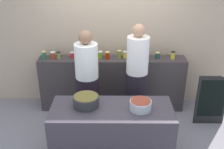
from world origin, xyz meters
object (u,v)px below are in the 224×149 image
at_px(preserve_jar_0, 44,55).
at_px(preserve_jar_15, 173,55).
at_px(preserve_jar_8, 108,55).
at_px(cook_in_cap, 137,82).
at_px(preserve_jar_10, 125,54).
at_px(preserve_jar_2, 59,55).
at_px(preserve_jar_5, 88,54).
at_px(chalkboard_sign, 211,100).
at_px(cooking_pot_left, 86,101).
at_px(preserve_jar_13, 146,56).
at_px(preserve_jar_12, 138,54).
at_px(preserve_jar_9, 119,54).
at_px(preserve_jar_7, 100,55).
at_px(preserve_jar_6, 94,55).
at_px(preserve_jar_11, 131,55).
at_px(preserve_jar_1, 53,55).
at_px(preserve_jar_4, 82,54).
at_px(cooking_pot_center, 141,105).
at_px(cook_with_tongs, 87,85).
at_px(preserve_jar_3, 72,55).
at_px(preserve_jar_14, 158,55).

relative_size(preserve_jar_0, preserve_jar_15, 1.03).
bearing_deg(preserve_jar_8, cook_in_cap, -46.83).
bearing_deg(preserve_jar_10, preserve_jar_2, -177.65).
bearing_deg(preserve_jar_5, chalkboard_sign, -15.39).
bearing_deg(cooking_pot_left, chalkboard_sign, 20.73).
bearing_deg(preserve_jar_13, preserve_jar_12, 149.47).
bearing_deg(preserve_jar_9, preserve_jar_7, -177.52).
relative_size(preserve_jar_6, preserve_jar_11, 0.82).
distance_m(preserve_jar_1, preserve_jar_12, 1.56).
xyz_separation_m(preserve_jar_2, preserve_jar_7, (0.76, 0.03, 0.00)).
bearing_deg(preserve_jar_0, cook_in_cap, -17.85).
height_order(preserve_jar_4, preserve_jar_12, preserve_jar_4).
xyz_separation_m(preserve_jar_8, preserve_jar_13, (0.70, 0.01, -0.01)).
distance_m(preserve_jar_1, preserve_jar_4, 0.53).
xyz_separation_m(preserve_jar_6, cooking_pot_left, (-0.02, -1.35, -0.16)).
bearing_deg(preserve_jar_15, preserve_jar_11, 177.94).
relative_size(preserve_jar_7, cooking_pot_center, 0.43).
distance_m(preserve_jar_0, cooking_pot_center, 2.15).
relative_size(preserve_jar_11, chalkboard_sign, 0.14).
bearing_deg(preserve_jar_1, preserve_jar_4, 6.08).
bearing_deg(preserve_jar_10, cook_with_tongs, -135.36).
height_order(preserve_jar_0, cooking_pot_left, preserve_jar_0).
relative_size(preserve_jar_11, cook_with_tongs, 0.08).
relative_size(cooking_pot_center, chalkboard_sign, 0.32).
bearing_deg(preserve_jar_8, preserve_jar_3, 175.26).
bearing_deg(preserve_jar_11, preserve_jar_10, 164.51).
bearing_deg(preserve_jar_7, preserve_jar_3, 179.28).
bearing_deg(cooking_pot_left, cook_with_tongs, 93.97).
distance_m(preserve_jar_4, preserve_jar_14, 1.38).
distance_m(preserve_jar_12, preserve_jar_13, 0.16).
relative_size(preserve_jar_0, preserve_jar_14, 1.26).
height_order(preserve_jar_9, cooking_pot_left, preserve_jar_9).
relative_size(preserve_jar_11, preserve_jar_14, 1.12).
xyz_separation_m(preserve_jar_10, cook_in_cap, (0.17, -0.60, -0.26)).
relative_size(preserve_jar_0, preserve_jar_2, 1.16).
bearing_deg(preserve_jar_7, preserve_jar_9, 2.48).
height_order(preserve_jar_1, preserve_jar_7, same).
relative_size(preserve_jar_1, preserve_jar_15, 0.90).
distance_m(preserve_jar_11, preserve_jar_12, 0.14).
relative_size(preserve_jar_1, preserve_jar_6, 1.19).
bearing_deg(cooking_pot_center, preserve_jar_5, 119.76).
bearing_deg(preserve_jar_4, preserve_jar_13, -3.35).
bearing_deg(cook_with_tongs, preserve_jar_14, 26.14).
bearing_deg(preserve_jar_3, preserve_jar_6, -0.58).
distance_m(preserve_jar_3, preserve_jar_11, 1.08).
relative_size(preserve_jar_10, preserve_jar_13, 0.96).
height_order(preserve_jar_4, preserve_jar_9, preserve_jar_9).
distance_m(preserve_jar_8, preserve_jar_10, 0.33).
height_order(preserve_jar_9, preserve_jar_11, preserve_jar_9).
xyz_separation_m(preserve_jar_12, cook_in_cap, (-0.07, -0.61, -0.26)).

